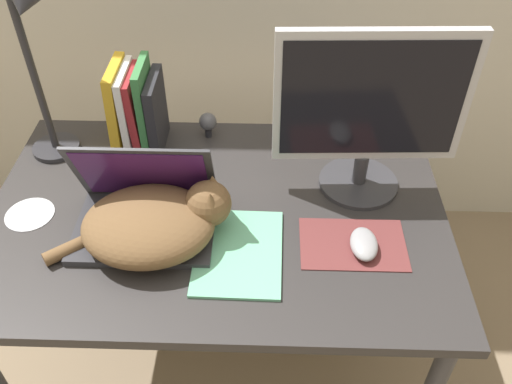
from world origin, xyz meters
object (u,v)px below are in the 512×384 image
desk_lamp (31,37)px  cd_disc (30,214)px  external_monitor (370,111)px  book_row (137,110)px  cat (156,222)px  notepad (238,252)px  computer_mouse (364,244)px  laptop (145,212)px  webcam (208,122)px

desk_lamp → cd_disc: (-0.02, -0.23, -0.36)m
external_monitor → book_row: (-0.60, 0.16, -0.11)m
cd_disc → cat: bearing=-12.9°
notepad → computer_mouse: bearing=3.9°
laptop → desk_lamp: 0.49m
computer_mouse → webcam: bearing=132.7°
cd_disc → external_monitor: bearing=9.6°
cat → desk_lamp: 0.53m
webcam → cd_disc: bearing=-140.4°
book_row → desk_lamp: (-0.20, -0.06, 0.24)m
external_monitor → desk_lamp: 0.82m
laptop → book_row: 0.34m
book_row → notepad: size_ratio=0.95×
cat → laptop: bearing=126.2°
book_row → desk_lamp: 0.32m
external_monitor → computer_mouse: external_monitor is taller
book_row → desk_lamp: bearing=-163.3°
external_monitor → webcam: bearing=153.9°
desk_lamp → cd_disc: bearing=-95.8°
webcam → cat: bearing=-100.6°
computer_mouse → cd_disc: 0.82m
cd_disc → book_row: bearing=52.4°
desk_lamp → cd_disc: size_ratio=4.37×
cat → book_row: bearing=106.0°
cat → webcam: bearing=79.4°
laptop → cat: 0.06m
computer_mouse → notepad: (-0.29, -0.02, -0.02)m
laptop → webcam: bearing=72.7°
book_row → webcam: 0.20m
laptop → external_monitor: (0.53, 0.17, 0.18)m
external_monitor → notepad: 0.45m
external_monitor → notepad: bearing=-140.4°
computer_mouse → desk_lamp: size_ratio=0.20×
book_row → notepad: (0.30, -0.41, -0.11)m
desk_lamp → webcam: desk_lamp is taller
cd_disc → webcam: bearing=39.6°
notepad → cat: bearing=169.8°
cat → cd_disc: cat is taller
book_row → laptop: bearing=-77.7°
desk_lamp → notepad: 0.70m
laptop → external_monitor: size_ratio=0.72×
laptop → notepad: size_ratio=1.23×
book_row → cd_disc: 0.39m
computer_mouse → desk_lamp: (-0.79, 0.32, 0.34)m
computer_mouse → notepad: 0.29m
laptop → cd_disc: size_ratio=2.76×
laptop → desk_lamp: (-0.27, 0.26, 0.31)m
cat → cd_disc: (-0.33, 0.08, -0.06)m
computer_mouse → webcam: webcam is taller
external_monitor → notepad: size_ratio=1.70×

